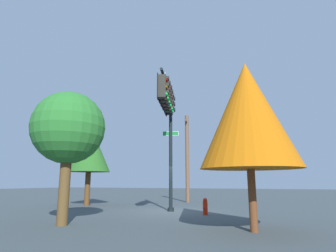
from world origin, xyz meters
TOP-DOWN VIEW (x-y plane):
  - ground_plane at (0.00, 0.00)m, footprint 120.00×120.00m
  - signal_pole_assembly at (1.74, 0.51)m, footprint 4.30×1.86m
  - utility_pole at (-7.33, -1.37)m, footprint 1.79×0.44m
  - fire_hydrant at (1.07, 2.27)m, footprint 0.33×0.24m
  - tree_near at (-1.60, -7.01)m, footprint 3.06×3.06m
  - tree_mid at (6.48, -1.87)m, footprint 2.89×2.89m
  - tree_far at (5.27, 4.98)m, footprint 3.45×3.45m

SIDE VIEW (x-z plane):
  - ground_plane at x=0.00m, z-range 0.00..0.00m
  - fire_hydrant at x=1.07m, z-range 0.00..0.83m
  - tree_mid at x=6.48m, z-range 1.11..6.31m
  - utility_pole at x=-7.33m, z-range 0.11..7.39m
  - tree_far at x=5.27m, z-range 1.02..6.90m
  - tree_near at x=-1.60m, z-range 1.14..6.88m
  - signal_pole_assembly at x=1.74m, z-range 1.82..9.23m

